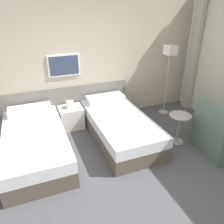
% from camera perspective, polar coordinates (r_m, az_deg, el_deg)
% --- Properties ---
extents(ground_plane, '(16.00, 16.00, 0.00)m').
position_cam_1_polar(ground_plane, '(3.41, 5.38, -17.58)').
color(ground_plane, '#47474C').
extents(wall_headboard, '(10.00, 0.10, 2.70)m').
position_cam_1_polar(wall_headboard, '(4.69, -7.03, 13.07)').
color(wall_headboard, '#B7AD99').
rests_on(wall_headboard, ground_plane).
extents(bed_near_door, '(1.00, 2.02, 0.59)m').
position_cam_1_polar(bed_near_door, '(3.97, -19.40, -7.61)').
color(bed_near_door, brown).
rests_on(bed_near_door, ground_plane).
extents(bed_near_window, '(1.00, 2.02, 0.59)m').
position_cam_1_polar(bed_near_window, '(4.24, 1.83, -3.66)').
color(bed_near_window, brown).
rests_on(bed_near_window, ground_plane).
extents(nightstand, '(0.48, 0.43, 0.59)m').
position_cam_1_polar(nightstand, '(4.67, -10.60, -1.27)').
color(nightstand, beige).
rests_on(nightstand, ground_plane).
extents(floor_lamp, '(0.24, 0.24, 1.58)m').
position_cam_1_polar(floor_lamp, '(5.03, 14.84, 13.39)').
color(floor_lamp, '#9E9993').
rests_on(floor_lamp, ground_plane).
extents(side_table, '(0.39, 0.39, 0.57)m').
position_cam_1_polar(side_table, '(4.20, 17.12, -2.91)').
color(side_table, gray).
rests_on(side_table, ground_plane).
extents(armchair, '(0.89, 0.92, 0.92)m').
position_cam_1_polar(armchair, '(4.28, 26.80, -5.77)').
color(armchair, '#4C6056').
rests_on(armchair, ground_plane).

